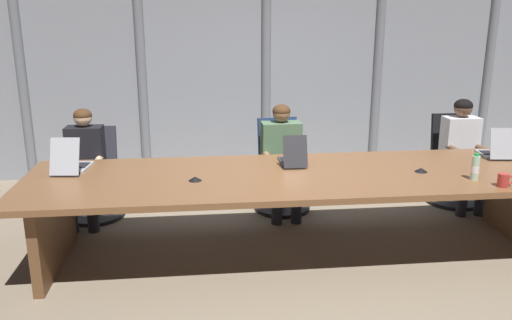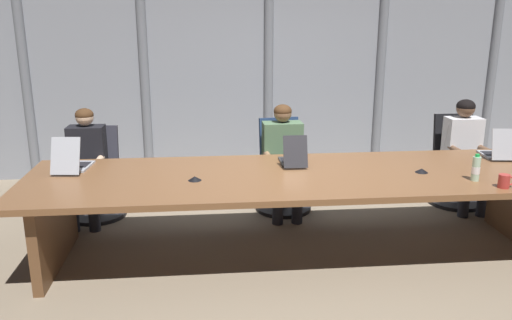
% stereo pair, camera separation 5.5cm
% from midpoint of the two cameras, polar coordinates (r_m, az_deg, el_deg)
% --- Properties ---
extents(ground_plane, '(14.88, 14.88, 0.00)m').
position_cam_midpoint_polar(ground_plane, '(4.69, 4.40, -10.16)').
color(ground_plane, '#7F705B').
extents(conference_table, '(4.64, 1.31, 0.74)m').
position_cam_midpoint_polar(conference_table, '(4.46, 4.56, -3.08)').
color(conference_table, brown).
rests_on(conference_table, ground_plane).
extents(curtain_backdrop, '(7.44, 0.17, 2.71)m').
position_cam_midpoint_polar(curtain_backdrop, '(6.76, 0.64, 9.81)').
color(curtain_backdrop, gray).
rests_on(curtain_backdrop, ground_plane).
extents(laptop_left_end, '(0.29, 0.47, 0.32)m').
position_cam_midpoint_polar(laptop_left_end, '(4.76, -19.90, -0.39)').
color(laptop_left_end, '#A8ADB7').
rests_on(laptop_left_end, conference_table).
extents(laptop_left_mid, '(0.21, 0.40, 0.29)m').
position_cam_midpoint_polar(laptop_left_mid, '(4.67, 3.70, 0.19)').
color(laptop_left_mid, '#2D2D33').
rests_on(laptop_left_mid, conference_table).
extents(laptop_center, '(0.29, 0.41, 0.30)m').
position_cam_midpoint_polar(laptop_center, '(5.41, 24.68, 0.92)').
color(laptop_center, '#A8ADB7').
rests_on(laptop_center, conference_table).
extents(office_chair_left_end, '(0.60, 0.60, 0.92)m').
position_cam_midpoint_polar(office_chair_left_end, '(5.66, -17.61, -2.46)').
color(office_chair_left_end, '#2D2D38').
rests_on(office_chair_left_end, ground_plane).
extents(office_chair_left_mid, '(0.60, 0.60, 0.97)m').
position_cam_midpoint_polar(office_chair_left_mid, '(5.61, 2.50, -1.74)').
color(office_chair_left_mid, navy).
rests_on(office_chair_left_mid, ground_plane).
extents(office_chair_center, '(0.60, 0.60, 0.98)m').
position_cam_midpoint_polar(office_chair_center, '(6.21, 20.68, -1.02)').
color(office_chair_center, black).
rests_on(office_chair_center, ground_plane).
extents(person_left_end, '(0.37, 0.55, 1.15)m').
position_cam_midpoint_polar(person_left_end, '(5.44, -18.64, -0.02)').
color(person_left_end, black).
rests_on(person_left_end, ground_plane).
extents(person_left_mid, '(0.42, 0.55, 1.16)m').
position_cam_midpoint_polar(person_left_mid, '(5.38, 2.59, 0.75)').
color(person_left_mid, '#4C6B4C').
rests_on(person_left_mid, ground_plane).
extents(person_center, '(0.38, 0.55, 1.18)m').
position_cam_midpoint_polar(person_center, '(6.00, 21.58, 1.34)').
color(person_center, silver).
rests_on(person_center, ground_plane).
extents(water_bottle_primary, '(0.07, 0.07, 0.22)m').
position_cam_midpoint_polar(water_bottle_primary, '(4.56, 22.66, -0.81)').
color(water_bottle_primary, '#ADD1B2').
rests_on(water_bottle_primary, conference_table).
extents(coffee_mug_near, '(0.14, 0.09, 0.11)m').
position_cam_midpoint_polar(coffee_mug_near, '(4.48, 25.29, -2.02)').
color(coffee_mug_near, '#B2332D').
rests_on(coffee_mug_near, conference_table).
extents(conference_mic_left_side, '(0.11, 0.11, 0.03)m').
position_cam_midpoint_polar(conference_mic_left_side, '(4.66, 17.38, -1.04)').
color(conference_mic_left_side, black).
rests_on(conference_mic_left_side, conference_table).
extents(conference_mic_middle, '(0.11, 0.11, 0.03)m').
position_cam_midpoint_polar(conference_mic_middle, '(4.24, -7.09, -2.05)').
color(conference_mic_middle, black).
rests_on(conference_mic_middle, conference_table).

